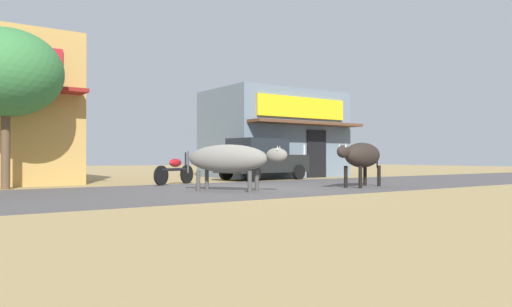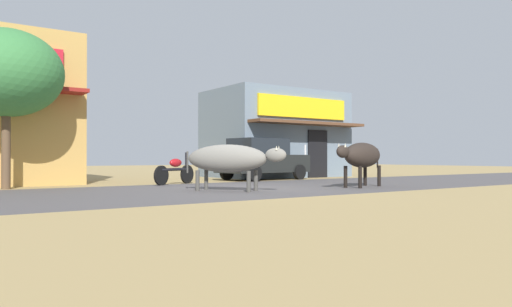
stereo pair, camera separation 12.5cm
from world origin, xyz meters
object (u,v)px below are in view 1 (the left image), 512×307
Objects in this scene: roadside_tree at (6,73)px; cow_far_dark at (362,156)px; cow_near_brown at (229,159)px; parked_hatchback_car at (261,159)px; pedestrian_by_shop at (300,155)px; parked_motorcycle at (175,170)px.

cow_far_dark is (8.99, -5.00, -2.32)m from roadside_tree.
parked_hatchback_car is at bearing 46.94° from cow_near_brown.
parked_hatchback_car is 2.37× the size of pedestrian_by_shop.
cow_near_brown reaches higher than parked_motorcycle.
roadside_tree is at bearing -174.31° from pedestrian_by_shop.
parked_motorcycle is at bearing -166.38° from pedestrian_by_shop.
cow_near_brown is at bearing -92.56° from parked_motorcycle.
roadside_tree reaches higher than parked_motorcycle.
cow_far_dark is (-0.20, -5.52, 0.11)m from parked_hatchback_car.
parked_motorcycle is (-4.23, -1.00, -0.37)m from parked_hatchback_car.
parked_hatchback_car is 5.53m from cow_far_dark.
parked_motorcycle is at bearing 131.71° from cow_far_dark.
roadside_tree reaches higher than parked_hatchback_car.
roadside_tree is 1.75× the size of cow_near_brown.
pedestrian_by_shop is (6.81, 1.65, 0.51)m from parked_motorcycle.
cow_far_dark is 1.54× the size of pedestrian_by_shop.
roadside_tree is at bearing 138.95° from cow_near_brown.
roadside_tree is at bearing 174.51° from parked_motorcycle.
pedestrian_by_shop is at bearing 65.76° from cow_far_dark.
cow_near_brown is 4.27m from cow_far_dark.
cow_far_dark is (4.19, -0.82, 0.09)m from cow_near_brown.
parked_hatchback_car is 2.19× the size of parked_motorcycle.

